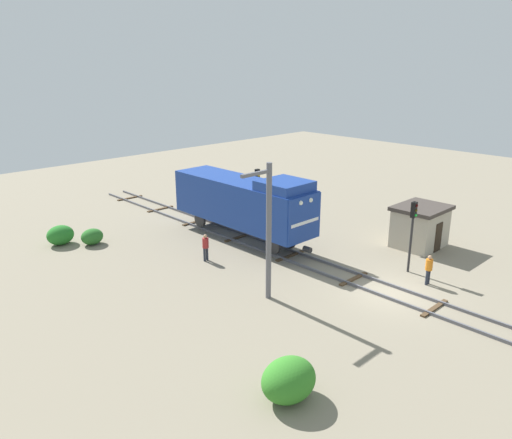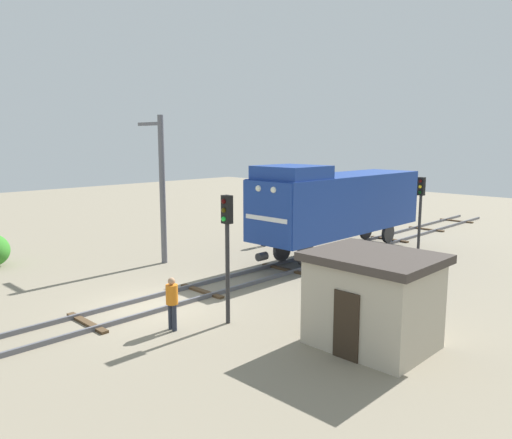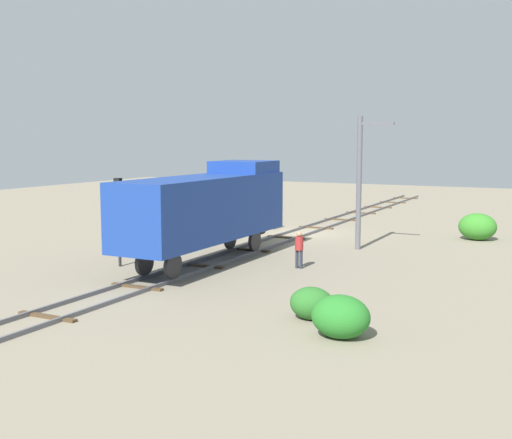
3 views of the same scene
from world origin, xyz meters
The scene contains 12 objects.
ground_plane centered at (0.00, 0.00, 0.00)m, with size 90.00×90.00×0.00m, color gray.
railway_track centered at (0.00, 0.00, 0.07)m, with size 2.40×57.75×0.16m.
locomotive centered at (0.00, 11.44, 2.77)m, with size 2.90×11.60×4.60m.
traffic_signal_near centered at (3.20, 0.87, 2.92)m, with size 0.32×0.34×4.20m.
traffic_signal_mid centered at (3.40, 13.65, 2.86)m, with size 0.32×0.34×4.10m.
worker_near_track centered at (2.40, -0.75, 1.00)m, with size 0.38×0.38×1.70m.
worker_by_signal centered at (-4.20, 10.34, 1.00)m, with size 0.38×0.38×1.70m.
catenary_mast centered at (-5.07, 4.18, 3.78)m, with size 1.94×0.28×7.07m.
relay_hut centered at (7.50, 2.60, 1.39)m, with size 3.50×2.90×2.74m.
bush_near centered at (-9.36, 19.31, 0.65)m, with size 1.78×1.46×1.30m, color #257326.
bush_mid centered at (-10.25, -2.03, 0.79)m, with size 2.17×1.78×1.58m, color #337F26.
bush_far centered at (-7.85, 17.85, 0.54)m, with size 1.48×1.21×1.07m, color #296826.
Camera 1 is at (-21.68, -12.19, 11.67)m, focal length 35.00 mm.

